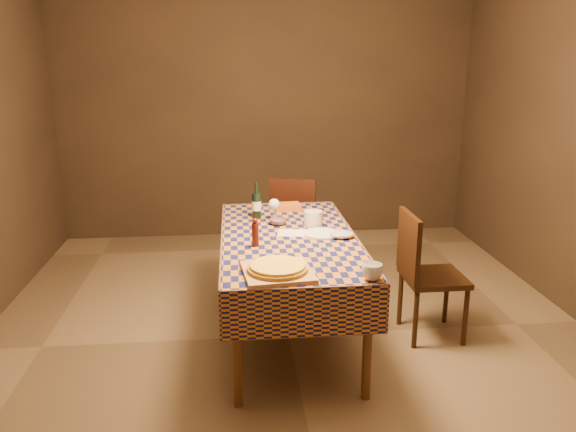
{
  "coord_description": "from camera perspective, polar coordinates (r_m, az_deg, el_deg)",
  "views": [
    {
      "loc": [
        -0.37,
        -3.71,
        1.98
      ],
      "look_at": [
        0.0,
        0.05,
        0.9
      ],
      "focal_mm": 35.0,
      "sensor_mm": 36.0,
      "label": 1
    }
  ],
  "objects": [
    {
      "name": "room",
      "position": [
        3.79,
        0.07,
        6.36
      ],
      "size": [
        5.0,
        5.1,
        2.7
      ],
      "color": "brown",
      "rests_on": "ground"
    },
    {
      "name": "dining_table",
      "position": [
        3.95,
        0.07,
        -3.08
      ],
      "size": [
        0.94,
        1.84,
        0.77
      ],
      "color": "brown",
      "rests_on": "ground"
    },
    {
      "name": "cutting_board",
      "position": [
        3.25,
        -1.06,
        -5.72
      ],
      "size": [
        0.43,
        0.43,
        0.02
      ],
      "primitive_type": "cube",
      "rotation": [
        0.0,
        0.0,
        0.11
      ],
      "color": "tan",
      "rests_on": "dining_table"
    },
    {
      "name": "pizza",
      "position": [
        3.24,
        -1.06,
        -5.24
      ],
      "size": [
        0.45,
        0.45,
        0.04
      ],
      "color": "#A76E1B",
      "rests_on": "cutting_board"
    },
    {
      "name": "pepper_mill",
      "position": [
        3.69,
        -3.34,
        -1.74
      ],
      "size": [
        0.05,
        0.05,
        0.19
      ],
      "color": "#481210",
      "rests_on": "dining_table"
    },
    {
      "name": "bowl",
      "position": [
        4.18,
        -1.01,
        -0.59
      ],
      "size": [
        0.16,
        0.16,
        0.04
      ],
      "primitive_type": "imported",
      "rotation": [
        0.0,
        0.0,
        -0.23
      ],
      "color": "#684A57",
      "rests_on": "dining_table"
    },
    {
      "name": "wine_glass",
      "position": [
        4.25,
        -1.42,
        1.11
      ],
      "size": [
        0.09,
        0.09,
        0.17
      ],
      "color": "silver",
      "rests_on": "dining_table"
    },
    {
      "name": "wine_bottle",
      "position": [
        4.33,
        -3.22,
        1.13
      ],
      "size": [
        0.07,
        0.07,
        0.28
      ],
      "color": "black",
      "rests_on": "dining_table"
    },
    {
      "name": "deli_tub",
      "position": [
        4.14,
        2.58,
        -0.26
      ],
      "size": [
        0.15,
        0.15,
        0.11
      ],
      "primitive_type": "cylinder",
      "rotation": [
        0.0,
        0.0,
        -0.13
      ],
      "color": "silver",
      "rests_on": "dining_table"
    },
    {
      "name": "takeout_container",
      "position": [
        4.58,
        -0.05,
        0.95
      ],
      "size": [
        0.22,
        0.16,
        0.05
      ],
      "primitive_type": "cube",
      "rotation": [
        0.0,
        0.0,
        0.09
      ],
      "color": "#C45C19",
      "rests_on": "dining_table"
    },
    {
      "name": "white_plate",
      "position": [
        3.95,
        3.45,
        -1.8
      ],
      "size": [
        0.31,
        0.31,
        0.02
      ],
      "primitive_type": "cylinder",
      "rotation": [
        0.0,
        0.0,
        -0.2
      ],
      "color": "white",
      "rests_on": "dining_table"
    },
    {
      "name": "tumbler",
      "position": [
        3.19,
        8.56,
        -5.63
      ],
      "size": [
        0.14,
        0.14,
        0.09
      ],
      "primitive_type": "imported",
      "rotation": [
        0.0,
        0.0,
        0.24
      ],
      "color": "white",
      "rests_on": "dining_table"
    },
    {
      "name": "flour_patch",
      "position": [
        3.98,
        0.57,
        -1.72
      ],
      "size": [
        0.25,
        0.21,
        0.0
      ],
      "primitive_type": "cube",
      "rotation": [
        0.0,
        0.0,
        -0.17
      ],
      "color": "silver",
      "rests_on": "dining_table"
    },
    {
      "name": "flour_bag",
      "position": [
        3.89,
        5.51,
        -1.87
      ],
      "size": [
        0.19,
        0.15,
        0.05
      ],
      "primitive_type": "ellipsoid",
      "rotation": [
        0.0,
        0.0,
        0.1
      ],
      "color": "#A6AED4",
      "rests_on": "dining_table"
    },
    {
      "name": "chair_far",
      "position": [
        5.2,
        0.68,
        -0.32
      ],
      "size": [
        0.53,
        0.53,
        0.93
      ],
      "color": "black",
      "rests_on": "ground"
    },
    {
      "name": "chair_right",
      "position": [
        4.13,
        13.57,
        -5.2
      ],
      "size": [
        0.43,
        0.42,
        0.93
      ],
      "color": "black",
      "rests_on": "ground"
    }
  ]
}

